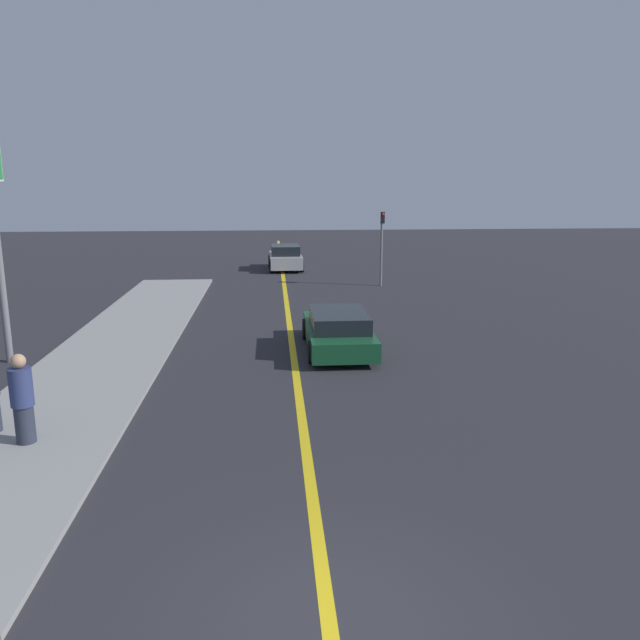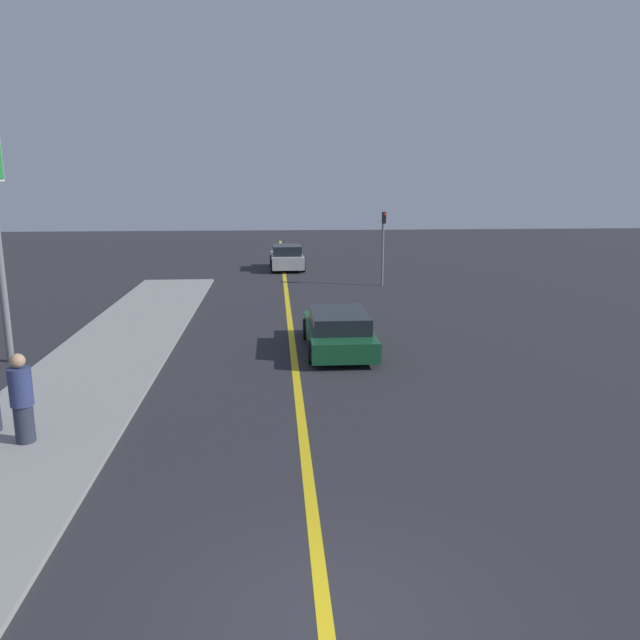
{
  "view_description": "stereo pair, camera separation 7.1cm",
  "coord_description": "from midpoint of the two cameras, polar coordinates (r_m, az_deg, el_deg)",
  "views": [
    {
      "loc": [
        -0.6,
        -6.28,
        5.06
      ],
      "look_at": [
        0.66,
        9.87,
        1.44
      ],
      "focal_mm": 35.0,
      "sensor_mm": 36.0,
      "label": 1
    },
    {
      "loc": [
        -0.52,
        -6.28,
        5.06
      ],
      "look_at": [
        0.66,
        9.87,
        1.44
      ],
      "focal_mm": 35.0,
      "sensor_mm": 36.0,
      "label": 2
    }
  ],
  "objects": [
    {
      "name": "sidewalk_left",
      "position": [
        20.49,
        -18.08,
        -2.2
      ],
      "size": [
        3.5,
        25.96,
        0.1
      ],
      "color": "gray",
      "rests_on": "ground_plane"
    },
    {
      "name": "ground_plane",
      "position": [
        8.08,
        0.57,
        -26.16
      ],
      "size": [
        120.0,
        120.0,
        0.0
      ],
      "primitive_type": "plane",
      "color": "#28282D"
    },
    {
      "name": "car_ahead_center",
      "position": [
        36.61,
        -3.24,
        5.71
      ],
      "size": [
        2.02,
        4.02,
        1.43
      ],
      "rotation": [
        0.0,
        0.0,
        0.02
      ],
      "color": "#9E9EA3",
      "rests_on": "ground_plane"
    },
    {
      "name": "car_near_right_lane",
      "position": [
        18.98,
        1.57,
        -1.0
      ],
      "size": [
        2.03,
        4.58,
        1.23
      ],
      "rotation": [
        0.0,
        0.0,
        0.0
      ],
      "color": "#144728",
      "rests_on": "ground_plane"
    },
    {
      "name": "pedestrian_near_curb",
      "position": [
        13.31,
        -25.71,
        -6.55
      ],
      "size": [
        0.43,
        0.43,
        1.77
      ],
      "color": "#282D3D",
      "rests_on": "sidewalk_left"
    },
    {
      "name": "road_center_line",
      "position": [
        24.81,
        -3.06,
        0.81
      ],
      "size": [
        0.2,
        60.0,
        0.01
      ],
      "color": "gold",
      "rests_on": "ground_plane"
    },
    {
      "name": "traffic_light",
      "position": [
        30.71,
        5.6,
        7.27
      ],
      "size": [
        0.18,
        0.4,
        3.61
      ],
      "color": "slate",
      "rests_on": "ground_plane"
    }
  ]
}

